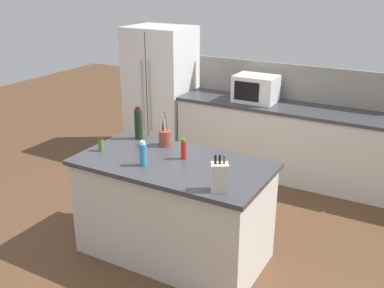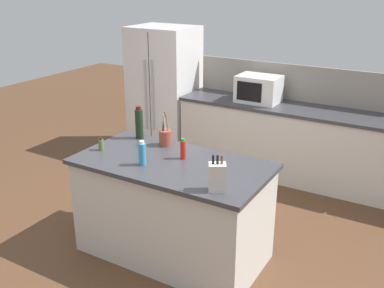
% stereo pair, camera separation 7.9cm
% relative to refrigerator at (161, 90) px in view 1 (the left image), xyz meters
% --- Properties ---
extents(ground_plane, '(14.00, 14.00, 0.00)m').
position_rel_refrigerator_xyz_m(ground_plane, '(1.58, -2.25, -0.90)').
color(ground_plane, brown).
extents(back_counter_run, '(2.79, 0.66, 0.94)m').
position_rel_refrigerator_xyz_m(back_counter_run, '(1.88, -0.05, -0.43)').
color(back_counter_run, beige).
rests_on(back_counter_run, ground_plane).
extents(wall_backsplash, '(2.75, 0.03, 0.46)m').
position_rel_refrigerator_xyz_m(wall_backsplash, '(1.88, 0.27, 0.27)').
color(wall_backsplash, gray).
rests_on(wall_backsplash, back_counter_run).
extents(kitchen_island, '(1.72, 0.91, 0.94)m').
position_rel_refrigerator_xyz_m(kitchen_island, '(1.58, -2.25, -0.43)').
color(kitchen_island, beige).
rests_on(kitchen_island, ground_plane).
extents(refrigerator, '(0.88, 0.75, 1.80)m').
position_rel_refrigerator_xyz_m(refrigerator, '(0.00, 0.00, 0.00)').
color(refrigerator, white).
rests_on(refrigerator, ground_plane).
extents(microwave, '(0.53, 0.39, 0.34)m').
position_rel_refrigerator_xyz_m(microwave, '(1.47, -0.05, 0.21)').
color(microwave, white).
rests_on(microwave, back_counter_run).
extents(knife_block, '(0.16, 0.15, 0.29)m').
position_rel_refrigerator_xyz_m(knife_block, '(2.17, -2.55, 0.15)').
color(knife_block, beige).
rests_on(knife_block, kitchen_island).
extents(utensil_crock, '(0.12, 0.12, 0.32)m').
position_rel_refrigerator_xyz_m(utensil_crock, '(1.31, -1.94, 0.12)').
color(utensil_crock, brown).
rests_on(utensil_crock, kitchen_island).
extents(spice_jar_oregano, '(0.05, 0.05, 0.12)m').
position_rel_refrigerator_xyz_m(spice_jar_oregano, '(0.86, -2.35, 0.10)').
color(spice_jar_oregano, '#567038').
rests_on(spice_jar_oregano, kitchen_island).
extents(hot_sauce_bottle, '(0.05, 0.05, 0.19)m').
position_rel_refrigerator_xyz_m(hot_sauce_bottle, '(1.63, -2.14, 0.13)').
color(hot_sauce_bottle, red).
rests_on(hot_sauce_bottle, kitchen_island).
extents(wine_bottle, '(0.08, 0.08, 0.33)m').
position_rel_refrigerator_xyz_m(wine_bottle, '(0.98, -1.91, 0.20)').
color(wine_bottle, black).
rests_on(wine_bottle, kitchen_island).
extents(dish_soap_bottle, '(0.06, 0.06, 0.22)m').
position_rel_refrigerator_xyz_m(dish_soap_bottle, '(1.40, -2.44, 0.14)').
color(dish_soap_bottle, '#3384BC').
rests_on(dish_soap_bottle, kitchen_island).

